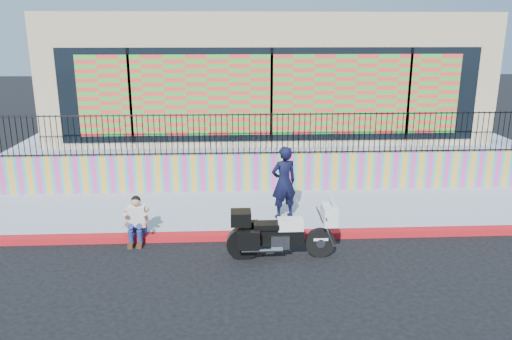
{
  "coord_description": "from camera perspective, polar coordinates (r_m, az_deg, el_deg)",
  "views": [
    {
      "loc": [
        -1.24,
        -10.86,
        4.71
      ],
      "look_at": [
        -0.62,
        1.2,
        1.34
      ],
      "focal_mm": 35.0,
      "sensor_mm": 36.0,
      "label": 1
    }
  ],
  "objects": [
    {
      "name": "police_motorcycle",
      "position": [
        10.7,
        2.76,
        -7.01
      ],
      "size": [
        2.3,
        0.76,
        1.43
      ],
      "color": "black",
      "rests_on": "ground"
    },
    {
      "name": "seated_man",
      "position": [
        11.79,
        -13.53,
        -6.04
      ],
      "size": [
        0.54,
        0.71,
        1.06
      ],
      "color": "navy",
      "rests_on": "ground"
    },
    {
      "name": "metal_fence",
      "position": [
        14.45,
        2.03,
        4.18
      ],
      "size": [
        15.8,
        0.04,
        1.2
      ],
      "primitive_type": null,
      "color": "black",
      "rests_on": "mural_wall"
    },
    {
      "name": "red_curb",
      "position": [
        11.88,
        3.3,
        -7.4
      ],
      "size": [
        16.0,
        0.3,
        0.15
      ],
      "primitive_type": "cube",
      "color": "#B0170C",
      "rests_on": "ground"
    },
    {
      "name": "mural_wall",
      "position": [
        14.72,
        1.99,
        -0.21
      ],
      "size": [
        16.0,
        0.2,
        1.1
      ],
      "primitive_type": "cube",
      "color": "#E73C98",
      "rests_on": "sidewalk"
    },
    {
      "name": "ground",
      "position": [
        11.9,
        3.29,
        -7.73
      ],
      "size": [
        90.0,
        90.0,
        0.0
      ],
      "primitive_type": "plane",
      "color": "black",
      "rests_on": "ground"
    },
    {
      "name": "elevated_platform",
      "position": [
        19.68,
        0.72,
        3.63
      ],
      "size": [
        16.0,
        10.0,
        1.25
      ],
      "primitive_type": "cube",
      "color": "#949EB2",
      "rests_on": "ground"
    },
    {
      "name": "storefront_building",
      "position": [
        19.09,
        0.79,
        11.21
      ],
      "size": [
        14.0,
        8.06,
        4.0
      ],
      "color": "tan",
      "rests_on": "elevated_platform"
    },
    {
      "name": "police_officer",
      "position": [
        12.45,
        3.2,
        -1.42
      ],
      "size": [
        0.78,
        0.64,
        1.84
      ],
      "primitive_type": "imported",
      "rotation": [
        0.0,
        0.0,
        3.48
      ],
      "color": "black",
      "rests_on": "sidewalk"
    },
    {
      "name": "sidewalk",
      "position": [
        13.4,
        2.54,
        -4.65
      ],
      "size": [
        16.0,
        3.0,
        0.15
      ],
      "primitive_type": "cube",
      "color": "#949EB2",
      "rests_on": "ground"
    }
  ]
}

